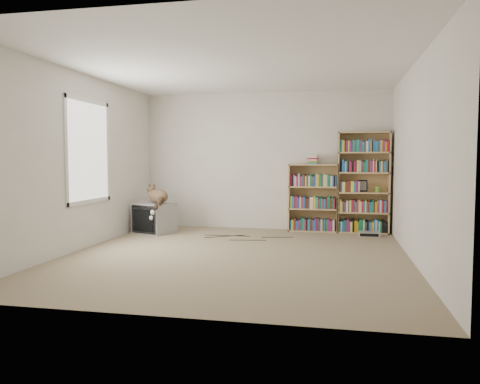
% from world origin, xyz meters
% --- Properties ---
extents(floor, '(4.50, 5.00, 0.01)m').
position_xyz_m(floor, '(0.00, 0.00, 0.00)').
color(floor, gray).
rests_on(floor, ground).
extents(wall_back, '(4.50, 0.02, 2.50)m').
position_xyz_m(wall_back, '(0.00, 2.50, 1.25)').
color(wall_back, silver).
rests_on(wall_back, floor).
extents(wall_front, '(4.50, 0.02, 2.50)m').
position_xyz_m(wall_front, '(0.00, -2.50, 1.25)').
color(wall_front, silver).
rests_on(wall_front, floor).
extents(wall_left, '(0.02, 5.00, 2.50)m').
position_xyz_m(wall_left, '(-2.25, 0.00, 1.25)').
color(wall_left, silver).
rests_on(wall_left, floor).
extents(wall_right, '(0.02, 5.00, 2.50)m').
position_xyz_m(wall_right, '(2.25, 0.00, 1.25)').
color(wall_right, silver).
rests_on(wall_right, floor).
extents(ceiling, '(4.50, 5.00, 0.02)m').
position_xyz_m(ceiling, '(0.00, 0.00, 2.50)').
color(ceiling, white).
rests_on(ceiling, wall_back).
extents(window, '(0.02, 1.22, 1.52)m').
position_xyz_m(window, '(-2.24, 0.20, 1.40)').
color(window, white).
rests_on(window, wall_left).
extents(crt_tv, '(0.76, 0.72, 0.52)m').
position_xyz_m(crt_tv, '(-1.80, 1.61, 0.26)').
color(crt_tv, '#98989B').
rests_on(crt_tv, floor).
extents(cat, '(0.55, 0.73, 0.54)m').
position_xyz_m(cat, '(-1.72, 1.54, 0.61)').
color(cat, '#352115').
rests_on(cat, crt_tv).
extents(bookcase_tall, '(0.88, 0.30, 1.76)m').
position_xyz_m(bookcase_tall, '(1.76, 2.36, 0.84)').
color(bookcase_tall, tan).
rests_on(bookcase_tall, floor).
extents(bookcase_short, '(0.87, 0.30, 1.20)m').
position_xyz_m(bookcase_short, '(0.90, 2.36, 0.55)').
color(bookcase_short, tan).
rests_on(bookcase_short, floor).
extents(book_stack, '(0.19, 0.25, 0.16)m').
position_xyz_m(book_stack, '(0.88, 2.35, 1.28)').
color(book_stack, '#B01735').
rests_on(book_stack, bookcase_short).
extents(green_mug, '(0.09, 0.09, 0.10)m').
position_xyz_m(green_mug, '(2.00, 2.34, 0.77)').
color(green_mug, '#5FA830').
rests_on(green_mug, bookcase_tall).
extents(framed_print, '(0.15, 0.05, 0.20)m').
position_xyz_m(framed_print, '(1.76, 2.44, 0.82)').
color(framed_print, black).
rests_on(framed_print, bookcase_tall).
extents(dvd_player, '(0.35, 0.25, 0.08)m').
position_xyz_m(dvd_player, '(1.85, 1.97, 0.04)').
color(dvd_player, silver).
rests_on(dvd_player, floor).
extents(wall_outlet, '(0.01, 0.08, 0.13)m').
position_xyz_m(wall_outlet, '(-2.24, 1.95, 0.32)').
color(wall_outlet, silver).
rests_on(wall_outlet, wall_left).
extents(floor_cables, '(1.20, 0.70, 0.01)m').
position_xyz_m(floor_cables, '(-0.07, 1.34, 0.00)').
color(floor_cables, black).
rests_on(floor_cables, floor).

